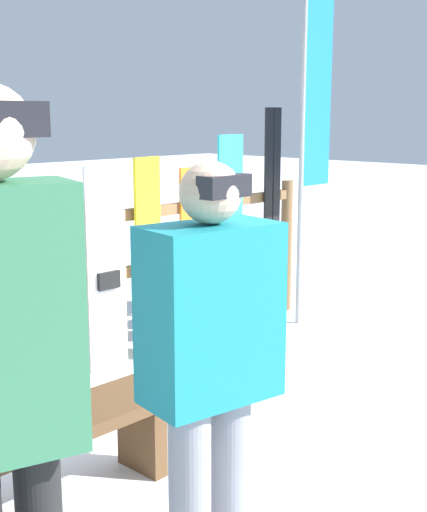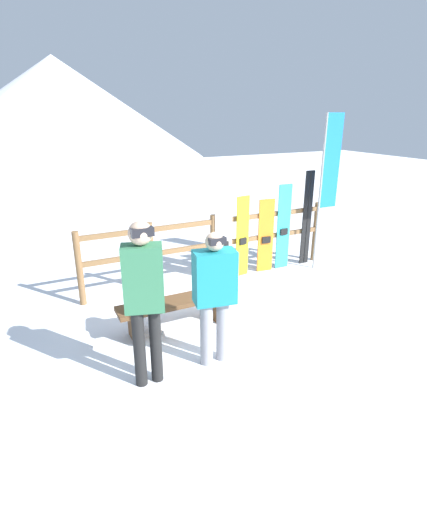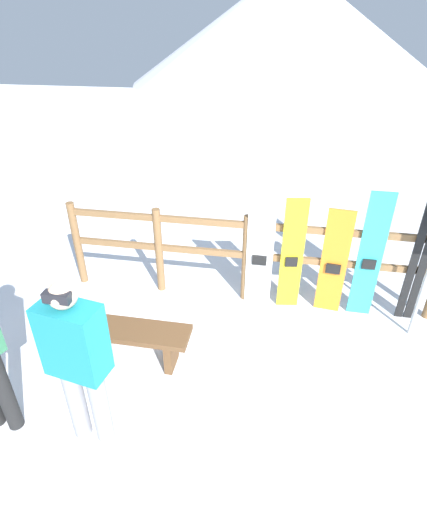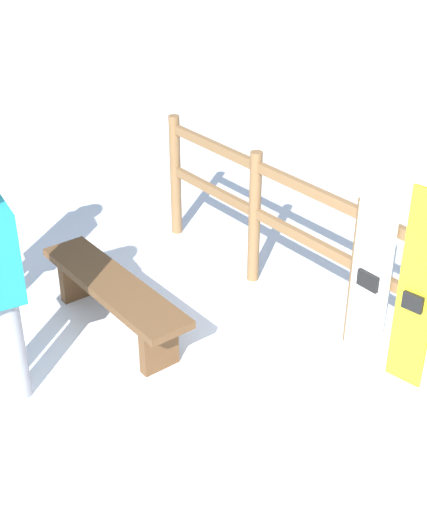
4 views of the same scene
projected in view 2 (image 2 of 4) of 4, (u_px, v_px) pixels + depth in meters
ground_plane at (271, 326)px, 5.55m from camera, size 40.00×40.00×0.00m
mountain_backdrop at (57, 108)px, 24.65m from camera, size 18.00×18.00×6.00m
fence at (213, 242)px, 6.87m from camera, size 4.57×0.10×1.17m
bench at (176, 307)px, 5.38m from camera, size 1.57×0.36×0.43m
person_teal at (215, 291)px, 4.47m from camera, size 0.50×0.33×1.60m
person_plaid_green at (144, 292)px, 4.04m from camera, size 0.45×0.33×1.83m
snowboard_white at (223, 241)px, 6.88m from camera, size 0.32×0.06×1.41m
snowboard_yellow at (242, 237)px, 7.03m from camera, size 0.26×0.08×1.45m
snowboard_orange at (266, 236)px, 7.25m from camera, size 0.30×0.08×1.35m
snowboard_cyan at (283, 227)px, 7.37m from camera, size 0.27×0.06×1.59m
ski_pair_black at (307, 218)px, 7.55m from camera, size 0.20×0.02×1.80m
rental_flag at (327, 175)px, 7.06m from camera, size 0.40×0.04×2.79m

